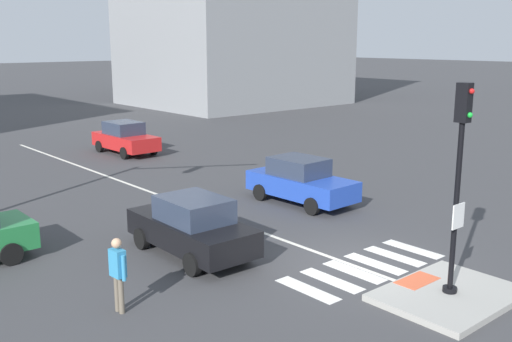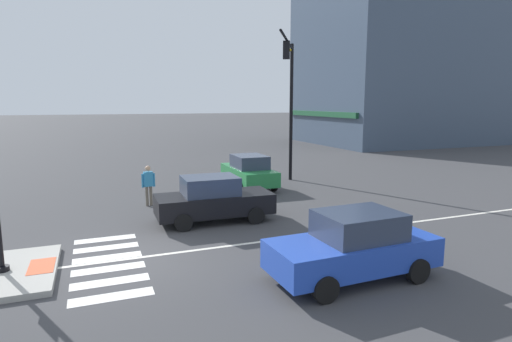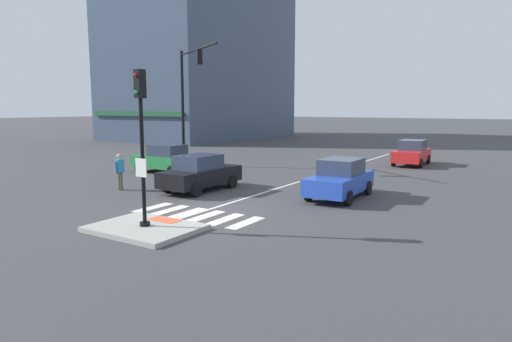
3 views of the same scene
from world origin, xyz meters
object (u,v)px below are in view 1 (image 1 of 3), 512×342
Objects in this scene: signal_pole at (459,170)px; car_black_westbound_near at (192,226)px; car_blue_eastbound_mid at (301,181)px; car_red_eastbound_distant at (125,138)px; pedestrian_at_curb_left at (118,269)px.

signal_pole reaches higher than car_black_westbound_near.
signal_pole is 7.08m from car_black_westbound_near.
signal_pole reaches higher than car_blue_eastbound_mid.
car_black_westbound_near is 1.00× the size of car_red_eastbound_distant.
car_blue_eastbound_mid is at bearing 21.83° from pedestrian_at_curb_left.
signal_pole is at bearing -65.31° from car_black_westbound_near.
car_red_eastbound_distant is at bearing 67.83° from car_black_westbound_near.
car_black_westbound_near is at bearing -112.17° from car_red_eastbound_distant.
pedestrian_at_curb_left is at bearing -158.17° from car_blue_eastbound_mid.
signal_pole reaches higher than car_red_eastbound_distant.
signal_pole is 20.99m from car_red_eastbound_distant.
car_black_westbound_near is 2.47× the size of pedestrian_at_curb_left.
signal_pole is 2.82× the size of pedestrian_at_curb_left.
signal_pole is 1.14× the size of car_black_westbound_near.
pedestrian_at_curb_left reaches higher than car_red_eastbound_distant.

